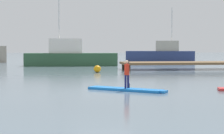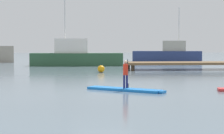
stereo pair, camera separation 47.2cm
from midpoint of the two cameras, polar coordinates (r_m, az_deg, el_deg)
The scene contains 7 objects.
ground_plane at distance 15.19m, azimuth -2.04°, elevation -3.56°, with size 240.00×240.00×0.00m, color slate.
paddleboard_near at distance 14.92m, azimuth 1.37°, elevation -3.48°, with size 3.01×2.39×0.10m.
paddler_child_solo at distance 14.87m, azimuth 1.41°, elevation -0.86°, with size 0.29×0.34×1.16m.
fishing_boat_green_midground at distance 35.96m, azimuth -6.87°, elevation 1.69°, with size 8.81×2.64×8.06m.
motor_boat_small_navy at distance 47.37m, azimuth 7.34°, elevation 1.98°, with size 8.88×4.75×6.78m.
floating_dock at distance 30.32m, azimuth 11.72°, elevation 0.59°, with size 11.28×3.09×0.60m.
mooring_buoy_near at distance 25.94m, azimuth -2.79°, elevation -0.29°, with size 0.51×0.51×0.51m, color orange.
Camera 1 is at (-1.53, -15.01, 1.72)m, focal length 59.42 mm.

